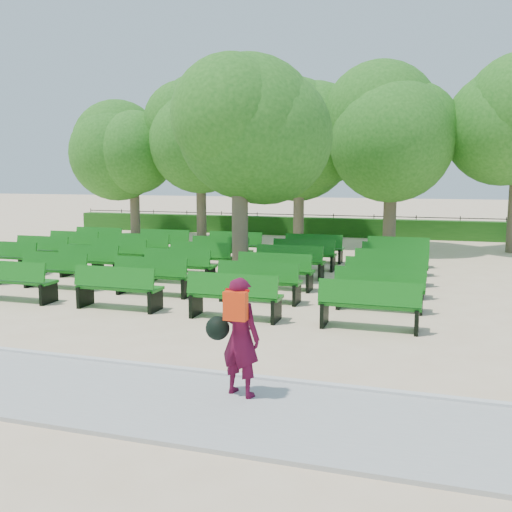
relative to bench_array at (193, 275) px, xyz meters
The scene contains 9 objects.
ground 1.67m from the bench_array, 53.95° to the right, with size 120.00×120.00×0.00m, color beige.
paving 8.80m from the bench_array, 83.60° to the right, with size 30.00×2.20×0.06m, color #ABABA6.
curb 7.66m from the bench_array, 82.65° to the right, with size 30.00×0.12×0.10m, color silver.
hedge 12.70m from the bench_array, 85.57° to the left, with size 26.00×0.70×0.90m, color #1D5315.
fence 13.09m from the bench_array, 85.70° to the left, with size 26.00×0.10×1.02m, color black, non-canonical shape.
tree_line 8.71m from the bench_array, 83.54° to the left, with size 21.80×6.80×7.04m, color #2C6F1D, non-canonical shape.
bench_array is the anchor object (origin of this frame).
tree_among 4.41m from the bench_array, 23.28° to the left, with size 4.62×4.62×6.37m.
person 9.36m from the bench_array, 62.57° to the right, with size 0.81×0.55×1.64m.
Camera 1 is at (5.76, -13.99, 3.06)m, focal length 40.00 mm.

